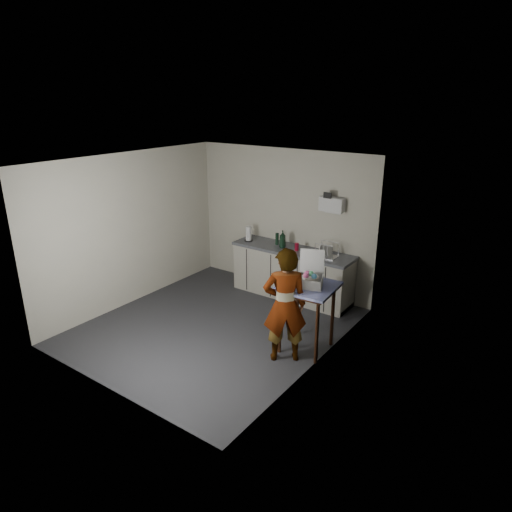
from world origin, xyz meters
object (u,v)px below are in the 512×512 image
Objects in this scene: paper_towel at (249,234)px; bakery_box at (310,278)px; side_table at (308,294)px; soda_can at (297,247)px; standing_man at (285,305)px; dish_rack at (326,253)px; soap_bottle at (283,239)px; kitchen_counter at (292,274)px; dark_bottle at (277,239)px.

bakery_box is (2.03, -1.34, 0.05)m from paper_towel.
soda_can is (-1.01, 1.40, 0.12)m from side_table.
dish_rack is (-0.32, 1.81, 0.15)m from standing_man.
soda_can is at bearing 120.93° from side_table.
standing_man is 5.15× the size of soap_bottle.
dark_bottle is at bearing 172.75° from kitchen_counter.
kitchen_counter is 10.46× the size of dark_bottle.
dish_rack is at bearing -118.02° from standing_man.
side_table is at bearing -54.35° from soda_can.
side_table is 1.90m from soap_bottle.
dark_bottle is 0.61× the size of dish_rack.
dark_bottle is 0.78× the size of paper_towel.
bakery_box is (1.02, -1.38, 0.12)m from soda_can.
soap_bottle is 0.86m from dish_rack.
side_table is 2.08× the size of bakery_box.
standing_man is 2.32m from dark_bottle.
side_table is 1.73m from soda_can.
kitchen_counter is 0.69m from dark_bottle.
standing_man is 4.63× the size of dish_rack.
kitchen_counter is 1.92m from bakery_box.
dish_rack is at bearing 1.58° from paper_towel.
dark_bottle is (-0.17, 0.09, -0.05)m from soap_bottle.
soda_can reaches higher than side_table.
soap_bottle reaches higher than side_table.
standing_man is at bearing -80.07° from dish_rack.
paper_towel is at bearing 124.26° from bakery_box.
dark_bottle is 0.57m from paper_towel.
standing_man reaches higher than kitchen_counter.
soap_bottle is at bearing -27.84° from dark_bottle.
standing_man reaches higher than dish_rack.
bakery_box is at bearing -145.25° from standing_man.
paper_towel reaches higher than dish_rack.
paper_towel is 0.58× the size of bakery_box.
dark_bottle reaches higher than kitchen_counter.
soap_bottle is 0.73m from paper_towel.
paper_towel reaches higher than dark_bottle.
soap_bottle is at bearing 111.44° from bakery_box.
soap_bottle is 1.89m from bakery_box.
kitchen_counter is 8.17× the size of paper_towel.
soap_bottle is 0.20m from dark_bottle.
kitchen_counter is 2.27× the size of side_table.
side_table is at bearing -72.81° from dish_rack.
soap_bottle is (-0.19, -0.05, 0.64)m from kitchen_counter.
soap_bottle is at bearing -178.59° from dish_rack.
side_table is at bearing -144.91° from bakery_box.
paper_towel is (-0.91, -0.07, 0.61)m from kitchen_counter.
paper_towel is 2.43m from bakery_box.
standing_man is (-0.12, -0.41, -0.05)m from side_table.
standing_man is 2.16m from soap_bottle.
soap_bottle is 0.30m from soda_can.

